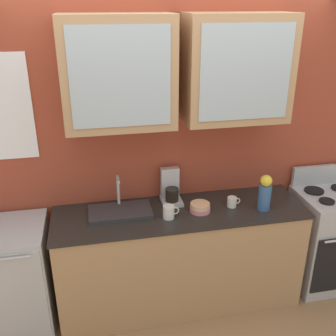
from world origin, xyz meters
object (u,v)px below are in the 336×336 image
vase (265,193)px  cup_near_sink (169,212)px  bowl_stack (200,207)px  stove_range (325,239)px  sink_faucet (120,211)px  dishwasher (13,279)px  cup_near_bowls (232,202)px  coffee_maker (171,190)px

vase → cup_near_sink: size_ratio=2.35×
bowl_stack → vase: size_ratio=0.56×
stove_range → vase: vase is taller
sink_faucet → dishwasher: size_ratio=0.55×
vase → dishwasher: bearing=177.3°
vase → cup_near_sink: 0.79m
stove_range → vase: (-0.70, -0.10, 0.60)m
stove_range → bowl_stack: stove_range is taller
stove_range → cup_near_bowls: stove_range is taller
bowl_stack → cup_near_sink: 0.27m
vase → dishwasher: (-2.04, 0.10, -0.61)m
stove_range → bowl_stack: 1.32m
vase → cup_near_bowls: vase is taller
cup_near_sink → dishwasher: 1.35m
dishwasher → coffee_maker: bearing=8.2°
cup_near_sink → dishwasher: cup_near_sink is taller
sink_faucet → vase: size_ratio=1.66×
bowl_stack → vase: 0.54m
stove_range → bowl_stack: size_ratio=6.50×
bowl_stack → coffee_maker: size_ratio=0.58×
cup_near_sink → dishwasher: (-1.25, 0.08, -0.51)m
stove_range → bowl_stack: (-1.22, -0.03, 0.48)m
bowl_stack → cup_near_bowls: size_ratio=1.51×
bowl_stack → vase: (0.52, -0.07, 0.11)m
sink_faucet → dishwasher: bearing=-175.4°
coffee_maker → bowl_stack: bearing=-48.0°
dishwasher → coffee_maker: (1.32, 0.19, 0.57)m
coffee_maker → stove_range: bearing=-7.5°
stove_range → cup_near_bowls: bearing=-179.4°
sink_faucet → cup_near_sink: sink_faucet is taller
stove_range → sink_faucet: size_ratio=2.17×
dishwasher → cup_near_sink: bearing=-3.7°
vase → cup_near_bowls: size_ratio=2.70×
sink_faucet → coffee_maker: bearing=15.2°
vase → cup_near_bowls: (-0.24, 0.09, -0.11)m
cup_near_bowls → coffee_maker: 0.52m
vase → dishwasher: 2.13m
bowl_stack → dishwasher: bowl_stack is taller
cup_near_bowls → bowl_stack: bearing=-175.3°
sink_faucet → cup_near_sink: bearing=-22.3°
sink_faucet → dishwasher: (-0.88, -0.07, -0.48)m
cup_near_sink → cup_near_bowls: cup_near_sink is taller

